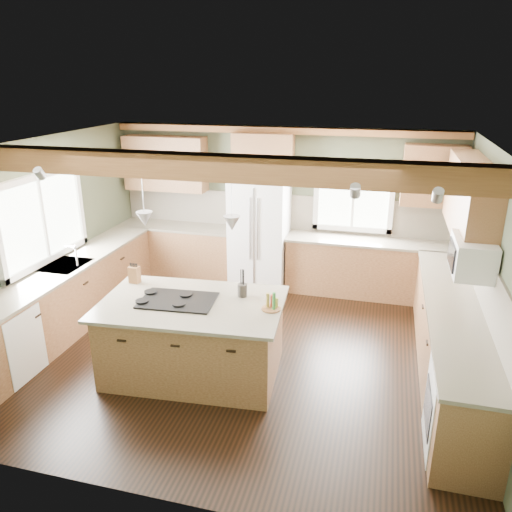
# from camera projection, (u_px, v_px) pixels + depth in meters

# --- Properties ---
(floor) EXTENTS (5.60, 5.60, 0.00)m
(floor) POSITION_uv_depth(u_px,v_px,m) (242.00, 350.00, 6.47)
(floor) COLOR black
(floor) RESTS_ON ground
(ceiling) EXTENTS (5.60, 5.60, 0.00)m
(ceiling) POSITION_uv_depth(u_px,v_px,m) (239.00, 147.00, 5.58)
(ceiling) COLOR silver
(ceiling) RESTS_ON wall_back
(wall_back) EXTENTS (5.60, 0.00, 5.60)m
(wall_back) POSITION_uv_depth(u_px,v_px,m) (283.00, 206.00, 8.29)
(wall_back) COLOR #454B35
(wall_back) RESTS_ON ground
(wall_left) EXTENTS (0.00, 5.00, 5.00)m
(wall_left) POSITION_uv_depth(u_px,v_px,m) (40.00, 238.00, 6.69)
(wall_left) COLOR #454B35
(wall_left) RESTS_ON ground
(wall_right) EXTENTS (0.00, 5.00, 5.00)m
(wall_right) POSITION_uv_depth(u_px,v_px,m) (490.00, 278.00, 5.35)
(wall_right) COLOR #454B35
(wall_right) RESTS_ON ground
(ceiling_beam) EXTENTS (5.55, 0.26, 0.26)m
(ceiling_beam) POSITION_uv_depth(u_px,v_px,m) (222.00, 168.00, 5.05)
(ceiling_beam) COLOR brown
(ceiling_beam) RESTS_ON ceiling
(soffit_trim) EXTENTS (5.55, 0.20, 0.10)m
(soffit_trim) POSITION_uv_depth(u_px,v_px,m) (283.00, 130.00, 7.78)
(soffit_trim) COLOR brown
(soffit_trim) RESTS_ON ceiling
(backsplash_back) EXTENTS (5.58, 0.03, 0.58)m
(backsplash_back) POSITION_uv_depth(u_px,v_px,m) (283.00, 212.00, 8.31)
(backsplash_back) COLOR brown
(backsplash_back) RESTS_ON wall_back
(backsplash_right) EXTENTS (0.03, 3.70, 0.58)m
(backsplash_right) POSITION_uv_depth(u_px,v_px,m) (487.00, 284.00, 5.43)
(backsplash_right) COLOR brown
(backsplash_right) RESTS_ON wall_right
(base_cab_back_left) EXTENTS (2.02, 0.60, 0.88)m
(base_cab_back_left) POSITION_uv_depth(u_px,v_px,m) (178.00, 251.00, 8.74)
(base_cab_back_left) COLOR brown
(base_cab_back_left) RESTS_ON floor
(counter_back_left) EXTENTS (2.06, 0.64, 0.04)m
(counter_back_left) POSITION_uv_depth(u_px,v_px,m) (177.00, 226.00, 8.58)
(counter_back_left) COLOR #4C4338
(counter_back_left) RESTS_ON base_cab_back_left
(base_cab_back_right) EXTENTS (2.62, 0.60, 0.88)m
(base_cab_back_right) POSITION_uv_depth(u_px,v_px,m) (369.00, 269.00, 7.96)
(base_cab_back_right) COLOR brown
(base_cab_back_right) RESTS_ON floor
(counter_back_right) EXTENTS (2.66, 0.64, 0.04)m
(counter_back_right) POSITION_uv_depth(u_px,v_px,m) (372.00, 241.00, 7.80)
(counter_back_right) COLOR #4C4338
(counter_back_right) RESTS_ON base_cab_back_right
(base_cab_left) EXTENTS (0.60, 3.70, 0.88)m
(base_cab_left) POSITION_uv_depth(u_px,v_px,m) (70.00, 297.00, 6.96)
(base_cab_left) COLOR brown
(base_cab_left) RESTS_ON floor
(counter_left) EXTENTS (0.64, 3.74, 0.04)m
(counter_left) POSITION_uv_depth(u_px,v_px,m) (66.00, 266.00, 6.80)
(counter_left) COLOR #4C4338
(counter_left) RESTS_ON base_cab_left
(base_cab_right) EXTENTS (0.60, 3.70, 0.88)m
(base_cab_right) POSITION_uv_depth(u_px,v_px,m) (450.00, 343.00, 5.77)
(base_cab_right) COLOR brown
(base_cab_right) RESTS_ON floor
(counter_right) EXTENTS (0.64, 3.74, 0.04)m
(counter_right) POSITION_uv_depth(u_px,v_px,m) (455.00, 307.00, 5.61)
(counter_right) COLOR #4C4338
(counter_right) RESTS_ON base_cab_right
(upper_cab_back_left) EXTENTS (1.40, 0.35, 0.90)m
(upper_cab_back_left) POSITION_uv_depth(u_px,v_px,m) (166.00, 164.00, 8.39)
(upper_cab_back_left) COLOR brown
(upper_cab_back_left) RESTS_ON wall_back
(upper_cab_over_fridge) EXTENTS (0.96, 0.35, 0.70)m
(upper_cab_over_fridge) POSITION_uv_depth(u_px,v_px,m) (263.00, 155.00, 7.91)
(upper_cab_over_fridge) COLOR brown
(upper_cab_over_fridge) RESTS_ON wall_back
(upper_cab_right) EXTENTS (0.35, 2.20, 0.90)m
(upper_cab_right) POSITION_uv_depth(u_px,v_px,m) (470.00, 199.00, 5.99)
(upper_cab_right) COLOR brown
(upper_cab_right) RESTS_ON wall_right
(upper_cab_back_corner) EXTENTS (0.90, 0.35, 0.90)m
(upper_cab_back_corner) POSITION_uv_depth(u_px,v_px,m) (434.00, 176.00, 7.36)
(upper_cab_back_corner) COLOR brown
(upper_cab_back_corner) RESTS_ON wall_back
(window_left) EXTENTS (0.04, 1.60, 1.05)m
(window_left) POSITION_uv_depth(u_px,v_px,m) (41.00, 219.00, 6.64)
(window_left) COLOR white
(window_left) RESTS_ON wall_left
(window_back) EXTENTS (1.10, 0.04, 1.00)m
(window_back) POSITION_uv_depth(u_px,v_px,m) (354.00, 196.00, 7.92)
(window_back) COLOR white
(window_back) RESTS_ON wall_back
(sink) EXTENTS (0.50, 0.65, 0.03)m
(sink) POSITION_uv_depth(u_px,v_px,m) (66.00, 266.00, 6.80)
(sink) COLOR #262628
(sink) RESTS_ON counter_left
(faucet) EXTENTS (0.02, 0.02, 0.28)m
(faucet) POSITION_uv_depth(u_px,v_px,m) (76.00, 257.00, 6.70)
(faucet) COLOR #B2B2B7
(faucet) RESTS_ON sink
(dishwasher) EXTENTS (0.60, 0.60, 0.84)m
(dishwasher) POSITION_uv_depth(u_px,v_px,m) (5.00, 343.00, 5.78)
(dishwasher) COLOR white
(dishwasher) RESTS_ON floor
(oven) EXTENTS (0.60, 0.72, 0.84)m
(oven) POSITION_uv_depth(u_px,v_px,m) (463.00, 413.00, 4.59)
(oven) COLOR white
(oven) RESTS_ON floor
(microwave) EXTENTS (0.40, 0.70, 0.38)m
(microwave) POSITION_uv_depth(u_px,v_px,m) (473.00, 256.00, 5.28)
(microwave) COLOR white
(microwave) RESTS_ON wall_right
(pendant_left) EXTENTS (0.18, 0.18, 0.16)m
(pendant_left) POSITION_uv_depth(u_px,v_px,m) (145.00, 219.00, 5.43)
(pendant_left) COLOR #B2B2B7
(pendant_left) RESTS_ON ceiling
(pendant_right) EXTENTS (0.18, 0.18, 0.16)m
(pendant_right) POSITION_uv_depth(u_px,v_px,m) (232.00, 223.00, 5.26)
(pendant_right) COLOR #B2B2B7
(pendant_right) RESTS_ON ceiling
(refrigerator) EXTENTS (0.90, 0.74, 1.80)m
(refrigerator) POSITION_uv_depth(u_px,v_px,m) (260.00, 234.00, 8.16)
(refrigerator) COLOR white
(refrigerator) RESTS_ON floor
(island) EXTENTS (2.04, 1.34, 0.88)m
(island) POSITION_uv_depth(u_px,v_px,m) (193.00, 339.00, 5.84)
(island) COLOR brown
(island) RESTS_ON floor
(island_top) EXTENTS (2.18, 1.48, 0.04)m
(island_top) POSITION_uv_depth(u_px,v_px,m) (192.00, 304.00, 5.68)
(island_top) COLOR #4C4338
(island_top) RESTS_ON island
(cooktop) EXTENTS (0.89, 0.63, 0.02)m
(cooktop) POSITION_uv_depth(u_px,v_px,m) (178.00, 300.00, 5.70)
(cooktop) COLOR black
(cooktop) RESTS_ON island_top
(knife_block) EXTENTS (0.14, 0.11, 0.21)m
(knife_block) POSITION_uv_depth(u_px,v_px,m) (134.00, 275.00, 6.18)
(knife_block) COLOR brown
(knife_block) RESTS_ON island_top
(utensil_crock) EXTENTS (0.14, 0.14, 0.15)m
(utensil_crock) POSITION_uv_depth(u_px,v_px,m) (242.00, 290.00, 5.81)
(utensil_crock) COLOR #483E3A
(utensil_crock) RESTS_ON island_top
(bottle_tray) EXTENTS (0.26, 0.26, 0.20)m
(bottle_tray) POSITION_uv_depth(u_px,v_px,m) (271.00, 301.00, 5.47)
(bottle_tray) COLOR brown
(bottle_tray) RESTS_ON island_top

